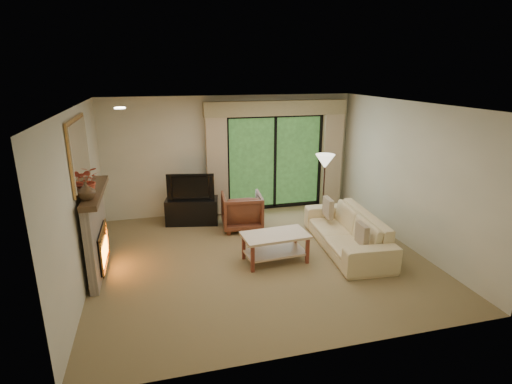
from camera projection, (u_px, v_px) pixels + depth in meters
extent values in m
plane|color=olive|center=(260.00, 257.00, 6.91)|extent=(5.50, 5.50, 0.00)
plane|color=silver|center=(261.00, 105.00, 6.15)|extent=(5.50, 5.50, 0.00)
plane|color=beige|center=(231.00, 155.00, 8.85)|extent=(5.00, 0.00, 5.00)
plane|color=beige|center=(322.00, 249.00, 4.22)|extent=(5.00, 0.00, 5.00)
plane|color=beige|center=(81.00, 199.00, 5.87)|extent=(0.00, 5.00, 5.00)
plane|color=beige|center=(408.00, 175.00, 7.19)|extent=(0.00, 5.00, 5.00)
cube|color=tan|center=(217.00, 162.00, 8.64)|extent=(0.45, 0.18, 2.35)
cube|color=tan|center=(332.00, 156.00, 9.29)|extent=(0.45, 0.18, 2.35)
cube|color=tan|center=(277.00, 108.00, 8.66)|extent=(3.20, 0.24, 0.32)
cube|color=black|center=(192.00, 211.00, 8.41)|extent=(1.15, 0.69, 0.54)
imported|color=black|center=(191.00, 186.00, 8.25)|extent=(0.97, 0.32, 0.56)
imported|color=brown|center=(242.00, 211.00, 8.10)|extent=(0.86, 0.88, 0.74)
imported|color=beige|center=(347.00, 231.00, 7.18)|extent=(1.08, 2.36, 0.67)
cube|color=brown|center=(362.00, 234.00, 6.49)|extent=(0.12, 0.35, 0.35)
cube|color=brown|center=(328.00, 208.00, 7.71)|extent=(0.13, 0.39, 0.38)
imported|color=#46321F|center=(86.00, 191.00, 5.56)|extent=(0.30, 0.30, 0.26)
imported|color=#AF3F28|center=(87.00, 181.00, 5.74)|extent=(0.41, 0.36, 0.44)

